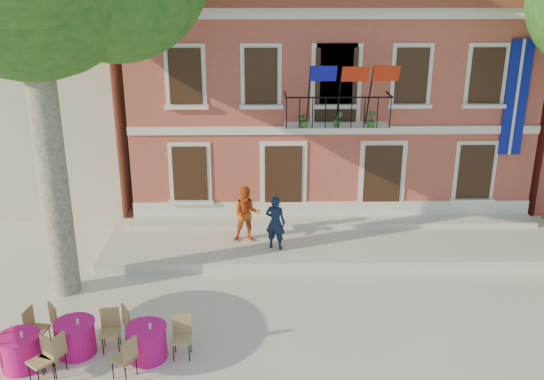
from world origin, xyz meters
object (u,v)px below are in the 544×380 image
Objects in this scene: pedestrian_orange at (246,214)px; cafe_table_3 at (147,341)px; pedestrian_navy at (275,222)px; cafe_table_0 at (20,350)px; cafe_table_2 at (76,336)px.

cafe_table_3 is at bearing -111.77° from pedestrian_orange.
pedestrian_orange reaches higher than pedestrian_navy.
cafe_table_0 is at bearing -173.91° from cafe_table_3.
pedestrian_navy reaches higher than cafe_table_3.
cafe_table_2 is at bearing 25.30° from cafe_table_0.
cafe_table_0 is at bearing -130.41° from pedestrian_orange.
cafe_table_3 is at bearing -7.28° from cafe_table_2.
cafe_table_2 is 0.99× the size of cafe_table_3.
pedestrian_navy is 7.64m from cafe_table_0.
cafe_table_2 and cafe_table_3 have the same top height.
pedestrian_orange is at bearing -12.41° from pedestrian_navy.
cafe_table_2 is at bearing -126.01° from pedestrian_orange.
pedestrian_navy is 0.88× the size of cafe_table_0.
pedestrian_navy is 1.00m from pedestrian_orange.
pedestrian_navy reaches higher than cafe_table_2.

